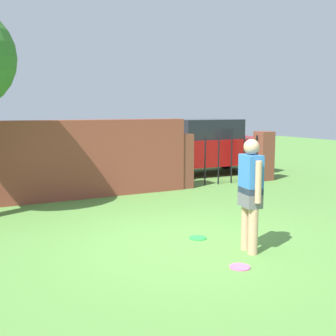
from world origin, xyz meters
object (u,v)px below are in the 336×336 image
at_px(frisbee_green, 198,238).
at_px(car, 204,147).
at_px(frisbee_pink, 240,267).
at_px(person, 250,190).

bearing_deg(frisbee_green, car, 56.56).
distance_m(frisbee_green, frisbee_pink, 1.37).
relative_size(person, frisbee_green, 6.00).
distance_m(person, car, 7.64).
distance_m(car, frisbee_pink, 8.34).
bearing_deg(person, car, -16.49).
xyz_separation_m(frisbee_green, frisbee_pink, (-0.21, -1.36, 0.00)).
relative_size(person, frisbee_pink, 6.00).
height_order(car, frisbee_green, car).
xyz_separation_m(person, car, (3.57, 6.76, -0.04)).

